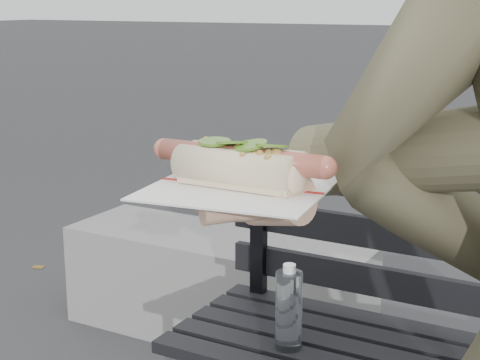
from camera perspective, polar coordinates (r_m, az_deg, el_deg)
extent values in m
cube|color=black|center=(2.04, 1.47, -3.72)|extent=(0.04, 0.03, 0.42)
cylinder|color=white|center=(1.76, 3.80, -10.07)|extent=(0.06, 0.06, 0.19)
cylinder|color=white|center=(1.72, 3.86, -6.86)|extent=(0.03, 0.03, 0.02)
cube|color=slate|center=(2.91, -1.79, -8.17)|extent=(1.20, 0.40, 0.40)
cylinder|color=#D8A384|center=(0.80, 2.85, -1.57)|extent=(0.09, 0.08, 0.07)
ellipsoid|color=#D8A384|center=(0.81, 0.00, -1.72)|extent=(0.10, 0.12, 0.03)
cylinder|color=#D8A384|center=(0.81, -4.42, -1.56)|extent=(0.05, 0.02, 0.02)
cylinder|color=#D8A384|center=(0.83, -3.66, -1.25)|extent=(0.05, 0.02, 0.02)
cylinder|color=#D8A384|center=(0.85, -2.93, -0.95)|extent=(0.05, 0.02, 0.02)
cylinder|color=#D8A384|center=(0.86, -2.22, -0.65)|extent=(0.05, 0.02, 0.02)
cylinder|color=#D8A384|center=(0.76, -1.36, -2.63)|extent=(0.04, 0.05, 0.02)
cube|color=white|center=(0.81, 0.00, -0.55)|extent=(0.21, 0.21, 0.00)
cube|color=#B21E1E|center=(0.81, 0.00, -0.44)|extent=(0.19, 0.03, 0.00)
cylinder|color=#B55945|center=(0.80, 0.00, 1.74)|extent=(0.20, 0.02, 0.02)
sphere|color=#B55945|center=(0.85, -5.89, 2.41)|extent=(0.03, 0.02, 0.02)
sphere|color=#B55945|center=(0.76, 6.63, 0.97)|extent=(0.02, 0.02, 0.02)
sphere|color=#9E6B2D|center=(0.77, 2.85, 2.04)|extent=(0.01, 0.01, 0.01)
sphere|color=#9E6B2D|center=(0.79, -0.16, 2.21)|extent=(0.01, 0.01, 0.01)
sphere|color=#9E6B2D|center=(0.77, 1.55, 2.06)|extent=(0.01, 0.01, 0.01)
sphere|color=#9E6B2D|center=(0.84, -2.27, 2.46)|extent=(0.01, 0.01, 0.01)
sphere|color=#9E6B2D|center=(0.77, 0.23, 1.92)|extent=(0.01, 0.01, 0.01)
sphere|color=#9E6B2D|center=(0.84, -2.00, 2.47)|extent=(0.01, 0.01, 0.01)
sphere|color=#9E6B2D|center=(0.78, 3.92, 1.73)|extent=(0.01, 0.01, 0.01)
sphere|color=#9E6B2D|center=(0.81, 1.56, 2.22)|extent=(0.01, 0.01, 0.01)
sphere|color=#9E6B2D|center=(0.79, 0.83, 2.12)|extent=(0.01, 0.01, 0.01)
sphere|color=#9E6B2D|center=(0.81, -0.74, 2.10)|extent=(0.01, 0.01, 0.01)
sphere|color=#9E6B2D|center=(0.77, 1.15, 1.95)|extent=(0.01, 0.01, 0.01)
sphere|color=#9E6B2D|center=(0.80, 1.54, 2.59)|extent=(0.01, 0.01, 0.01)
sphere|color=#9E6B2D|center=(0.79, -1.48, 2.06)|extent=(0.01, 0.01, 0.01)
sphere|color=#9E6B2D|center=(0.81, 0.54, 2.72)|extent=(0.01, 0.01, 0.01)
sphere|color=#9E6B2D|center=(0.76, 2.18, 1.71)|extent=(0.01, 0.01, 0.01)
sphere|color=#9E6B2D|center=(0.84, -2.60, 2.66)|extent=(0.01, 0.01, 0.01)
sphere|color=#9E6B2D|center=(0.84, -2.65, 3.14)|extent=(0.01, 0.01, 0.01)
sphere|color=#9E6B2D|center=(0.80, -0.10, 2.38)|extent=(0.01, 0.01, 0.01)
sphere|color=#9E6B2D|center=(0.83, -1.44, 2.44)|extent=(0.01, 0.01, 0.01)
sphere|color=#9E6B2D|center=(0.83, -1.70, 2.61)|extent=(0.01, 0.01, 0.01)
sphere|color=#9E6B2D|center=(0.83, -3.58, 2.46)|extent=(0.01, 0.01, 0.01)
sphere|color=#9E6B2D|center=(0.78, 2.24, 2.07)|extent=(0.01, 0.01, 0.01)
sphere|color=#9E6B2D|center=(0.81, 1.50, 2.70)|extent=(0.01, 0.01, 0.01)
sphere|color=#9E6B2D|center=(0.84, -2.92, 2.69)|extent=(0.01, 0.01, 0.01)
sphere|color=#9E6B2D|center=(0.81, -0.23, 2.26)|extent=(0.01, 0.01, 0.01)
sphere|color=#9E6B2D|center=(0.81, -0.95, 2.53)|extent=(0.01, 0.01, 0.01)
cylinder|color=#548323|center=(0.81, -1.99, 2.99)|extent=(0.04, 0.04, 0.01)
cylinder|color=#548323|center=(0.80, -0.59, 2.90)|extent=(0.04, 0.04, 0.01)
cylinder|color=#548323|center=(0.79, 0.86, 2.72)|extent=(0.04, 0.04, 0.01)
cylinder|color=#548323|center=(0.78, 2.51, 2.66)|extent=(0.04, 0.04, 0.01)
cube|color=brown|center=(2.86, -4.41, -12.88)|extent=(0.05, 0.07, 0.00)
cube|color=brown|center=(3.58, 7.16, -7.35)|extent=(0.04, 0.05, 0.00)
cube|color=brown|center=(3.80, -15.38, -6.52)|extent=(0.06, 0.05, 0.00)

